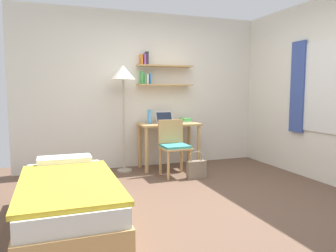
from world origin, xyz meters
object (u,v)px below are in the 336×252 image
(desk, at_px, (169,133))
(standing_lamp, at_px, (123,79))
(desk_chair, at_px, (174,144))
(laptop, at_px, (165,120))
(book_stack, at_px, (185,120))
(handbag, at_px, (196,169))
(bed, at_px, (69,202))
(water_bottle, at_px, (149,117))

(desk, xyz_separation_m, standing_lamp, (-0.76, 0.03, 0.89))
(desk_chair, relative_size, standing_lamp, 0.50)
(laptop, relative_size, book_stack, 1.20)
(standing_lamp, xyz_separation_m, handbag, (0.92, -0.79, -1.34))
(desk, xyz_separation_m, handbag, (0.16, -0.76, -0.46))
(book_stack, relative_size, handbag, 0.60)
(bed, bearing_deg, desk, 47.93)
(laptop, distance_m, book_stack, 0.37)
(laptop, relative_size, handbag, 0.72)
(standing_lamp, height_order, book_stack, standing_lamp)
(bed, bearing_deg, handbag, 31.33)
(bed, xyz_separation_m, standing_lamp, (0.96, 1.93, 1.25))
(desk_chair, xyz_separation_m, book_stack, (0.41, 0.54, 0.31))
(book_stack, bearing_deg, desk_chair, -127.33)
(book_stack, bearing_deg, water_bottle, -175.91)
(desk, xyz_separation_m, laptop, (-0.05, 0.06, 0.21))
(bed, height_order, laptop, laptop)
(book_stack, bearing_deg, bed, -136.00)
(book_stack, bearing_deg, standing_lamp, -178.21)
(desk_chair, xyz_separation_m, handbag, (0.25, -0.28, -0.33))
(bed, relative_size, book_stack, 7.50)
(handbag, bearing_deg, desk_chair, 132.15)
(water_bottle, bearing_deg, laptop, 9.48)
(bed, bearing_deg, laptop, 49.72)
(desk, distance_m, laptop, 0.22)
(handbag, bearing_deg, bed, -148.67)
(desk_chair, bearing_deg, desk, 78.67)
(desk_chair, relative_size, book_stack, 3.45)
(bed, distance_m, handbag, 2.20)
(standing_lamp, relative_size, water_bottle, 7.23)
(handbag, bearing_deg, laptop, 104.56)
(standing_lamp, distance_m, water_bottle, 0.74)
(desk, xyz_separation_m, desk_chair, (-0.10, -0.48, -0.12))
(laptop, bearing_deg, desk_chair, -94.44)
(bed, bearing_deg, standing_lamp, 63.54)
(laptop, bearing_deg, handbag, -75.44)
(desk_chair, relative_size, water_bottle, 3.63)
(water_bottle, relative_size, handbag, 0.57)
(desk, height_order, laptop, laptop)
(laptop, xyz_separation_m, handbag, (0.21, -0.82, -0.66))
(desk, height_order, handbag, desk)
(desk, distance_m, handbag, 0.90)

